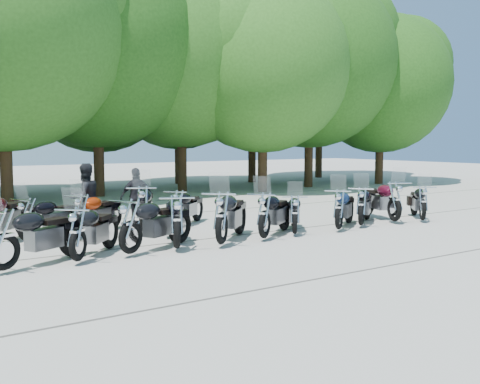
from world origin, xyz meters
TOP-DOWN VIEW (x-y plane):
  - ground at (0.00, 0.00)m, footprint 90.00×90.00m
  - tree_3 at (-3.57, 11.24)m, footprint 8.70×8.70m
  - tree_4 at (0.54, 13.09)m, footprint 9.13×9.13m
  - tree_5 at (4.61, 13.20)m, footprint 9.04×9.04m
  - tree_6 at (7.55, 10.82)m, footprint 8.00×8.00m
  - tree_7 at (11.20, 11.78)m, footprint 8.79×8.79m
  - tree_8 at (15.83, 11.20)m, footprint 7.53×7.53m
  - tree_12 at (1.80, 16.47)m, footprint 7.88×7.88m
  - tree_13 at (6.69, 17.47)m, footprint 8.31×8.31m
  - tree_14 at (10.68, 16.09)m, footprint 8.02×8.02m
  - tree_15 at (16.61, 17.02)m, footprint 9.67×9.67m
  - motorcycle_0 at (-5.84, 0.43)m, footprint 2.44×1.75m
  - motorcycle_1 at (-4.49, 0.47)m, footprint 2.03×2.11m
  - motorcycle_2 at (-3.36, 0.55)m, footprint 2.49×1.75m
  - motorcycle_3 at (-2.31, 0.52)m, footprint 1.68×2.54m
  - motorcycle_4 at (-1.25, 0.38)m, footprint 2.37×2.29m
  - motorcycle_5 at (0.04, 0.51)m, footprint 2.31×1.91m
  - motorcycle_6 at (1.05, 0.60)m, footprint 1.78×2.01m
  - motorcycle_7 at (2.46, 0.48)m, footprint 2.23×1.87m
  - motorcycle_8 at (3.46, 0.64)m, footprint 2.19×1.91m
  - motorcycle_9 at (4.80, 0.64)m, footprint 1.56×2.55m
  - motorcycle_10 at (5.68, 0.35)m, footprint 1.94×2.03m
  - motorcycle_12 at (-4.75, 3.23)m, footprint 2.21×1.55m
  - motorcycle_13 at (-3.45, 3.36)m, footprint 2.10×1.88m
  - motorcycle_14 at (-1.96, 3.07)m, footprint 1.86×2.54m
  - motorcycle_15 at (-0.83, 3.27)m, footprint 2.03×1.86m
  - rider_1 at (-3.07, 4.21)m, footprint 1.01×0.86m
  - rider_2 at (-1.54, 4.37)m, footprint 0.98×0.45m

SIDE VIEW (x-z plane):
  - ground at x=0.00m, z-range 0.00..0.00m
  - motorcycle_6 at x=1.05m, z-range 0.00..1.17m
  - motorcycle_15 at x=-0.83m, z-range 0.00..1.20m
  - motorcycle_12 at x=-4.75m, z-range 0.00..1.21m
  - motorcycle_10 at x=5.68m, z-range 0.00..1.22m
  - motorcycle_13 at x=-3.45m, z-range 0.00..1.23m
  - motorcycle_8 at x=3.46m, z-range 0.00..1.27m
  - motorcycle_1 at x=-4.49m, z-range 0.00..1.27m
  - motorcycle_7 at x=2.46m, z-range 0.00..1.27m
  - motorcycle_5 at x=0.04m, z-range 0.00..1.31m
  - motorcycle_0 at x=-5.84m, z-range 0.00..1.35m
  - motorcycle_2 at x=-3.36m, z-range 0.00..1.36m
  - motorcycle_3 at x=-2.31m, z-range 0.00..1.38m
  - motorcycle_9 at x=4.80m, z-range 0.00..1.38m
  - motorcycle_14 at x=-1.96m, z-range 0.00..1.40m
  - motorcycle_4 at x=-1.25m, z-range 0.00..1.43m
  - rider_2 at x=-1.54m, z-range 0.00..1.64m
  - rider_1 at x=-3.07m, z-range 0.00..1.80m
  - tree_8 at x=15.83m, z-range 0.85..10.10m
  - tree_12 at x=1.80m, z-range 0.89..10.56m
  - tree_6 at x=7.55m, z-range 0.90..10.72m
  - tree_14 at x=10.68m, z-range 0.91..10.75m
  - tree_13 at x=6.69m, z-range 0.94..11.14m
  - tree_3 at x=-3.57m, z-range 0.98..11.66m
  - tree_7 at x=11.20m, z-range 0.99..11.79m
  - tree_5 at x=4.61m, z-range 1.02..12.12m
  - tree_4 at x=0.54m, z-range 1.03..12.24m
  - tree_15 at x=16.61m, z-range 1.09..12.96m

